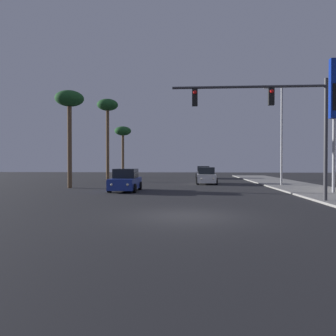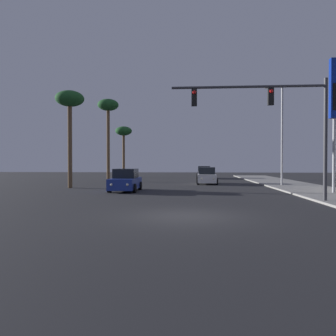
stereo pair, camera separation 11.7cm
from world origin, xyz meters
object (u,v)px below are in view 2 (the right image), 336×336
car_silver (204,173)px  street_lamp (281,130)px  palm_tree_far (124,133)px  palm_tree_near (70,104)px  traffic_light_mast (279,113)px  palm_tree_mid (108,110)px  car_blue (126,181)px  car_white (207,176)px

car_silver → street_lamp: street_lamp is taller
palm_tree_far → palm_tree_near: size_ratio=0.90×
traffic_light_mast → palm_tree_mid: size_ratio=0.88×
palm_tree_far → traffic_light_mast: bearing=-63.5°
car_blue → palm_tree_mid: size_ratio=0.46×
car_white → palm_tree_mid: palm_tree_mid is taller
street_lamp → palm_tree_far: size_ratio=1.21×
street_lamp → car_silver: bearing=112.9°
car_blue → street_lamp: street_lamp is taller
palm_tree_far → palm_tree_near: 20.02m
car_blue → street_lamp: size_ratio=0.48×
street_lamp → palm_tree_near: (-18.29, -3.12, 2.01)m
car_white → traffic_light_mast: (3.13, -15.33, 4.02)m
car_blue → palm_tree_near: size_ratio=0.53×
traffic_light_mast → palm_tree_mid: 24.09m
car_white → palm_tree_near: bearing=29.1°
palm_tree_mid → car_white: bearing=-18.9°
car_white → palm_tree_near: palm_tree_near is taller
palm_tree_mid → car_blue: bearing=-70.2°
traffic_light_mast → palm_tree_far: palm_tree_far is taller
car_blue → palm_tree_mid: 15.47m
car_silver → car_white: bearing=90.4°
car_silver → palm_tree_far: bearing=-8.6°
car_white → street_lamp: street_lamp is taller
car_blue → traffic_light_mast: 12.22m
car_blue → car_white: bearing=-125.4°
traffic_light_mast → palm_tree_far: size_ratio=1.11×
car_blue → palm_tree_far: (-4.89, 22.75, 5.65)m
palm_tree_near → traffic_light_mast: bearing=-31.4°
street_lamp → palm_tree_near: 18.66m
car_silver → palm_tree_far: size_ratio=0.58×
palm_tree_far → palm_tree_near: bearing=-91.2°
traffic_light_mast → street_lamp: (3.34, 12.25, 0.34)m
car_blue → traffic_light_mast: (9.62, -6.38, 4.02)m
palm_tree_far → palm_tree_near: palm_tree_near is taller
car_white → car_blue: same height
street_lamp → palm_tree_mid: palm_tree_mid is taller
traffic_light_mast → palm_tree_near: palm_tree_near is taller
car_white → palm_tree_near: size_ratio=0.53×
street_lamp → palm_tree_near: street_lamp is taller
car_white → palm_tree_near: (-11.82, -6.19, 6.37)m
palm_tree_mid → traffic_light_mast: bearing=-53.4°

